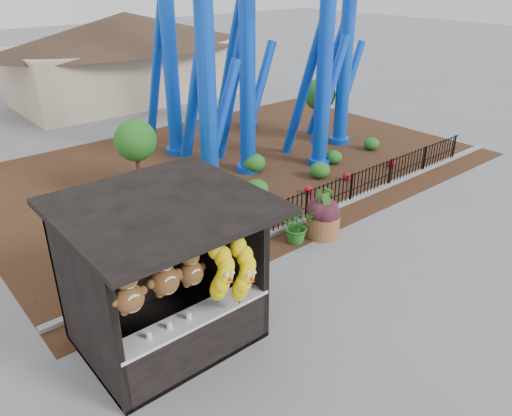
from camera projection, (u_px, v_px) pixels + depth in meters
ground at (313, 306)px, 11.11m from camera, size 120.00×120.00×0.00m
mulch_bed at (235, 165)px, 18.92m from camera, size 18.00×12.00×0.02m
curb at (333, 208)px, 15.46m from camera, size 18.00×0.18×0.12m
prize_booth at (169, 281)px, 9.30m from camera, size 3.50×3.40×3.12m
picket_fence at (354, 187)px, 15.79m from camera, size 12.20×0.06×1.00m
terracotta_planter at (323, 225)px, 13.90m from camera, size 1.18×1.18×0.63m
planter_foliage at (324, 204)px, 13.62m from camera, size 0.70×0.70×0.64m
potted_plant at (297, 225)px, 13.49m from camera, size 1.14×1.08×1.00m
landscaping at (296, 168)px, 17.83m from camera, size 8.73×3.50×0.67m
pavilion at (127, 42)px, 26.99m from camera, size 15.00×15.00×4.80m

